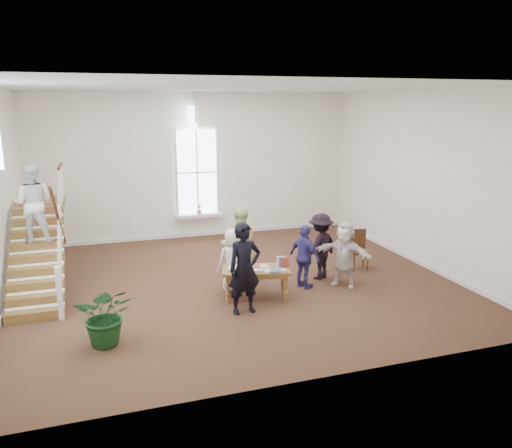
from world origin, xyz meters
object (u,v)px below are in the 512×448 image
object	(u,v)px
woman_cluster_b	(320,246)
library_table	(256,272)
woman_cluster_c	(344,254)
floor_plant	(106,315)
woman_cluster_a	(305,257)
person_yellow	(239,245)
police_officer	(245,269)
elderly_woman	(233,260)
side_chair	(358,247)

from	to	relation	value
woman_cluster_b	library_table	bearing A→B (deg)	-5.86
woman_cluster_b	woman_cluster_c	distance (m)	0.72
floor_plant	woman_cluster_b	bearing A→B (deg)	21.26
library_table	woman_cluster_b	world-z (taller)	woman_cluster_b
woman_cluster_a	woman_cluster_c	size ratio (longest dim) A/B	0.96
library_table	person_yellow	size ratio (longest dim) A/B	0.86
woman_cluster_a	woman_cluster_b	distance (m)	0.75
person_yellow	woman_cluster_b	size ratio (longest dim) A/B	1.13
library_table	floor_plant	world-z (taller)	floor_plant
police_officer	elderly_woman	size ratio (longest dim) A/B	1.30
person_yellow	woman_cluster_c	xyz separation A→B (m)	(2.21, -1.03, -0.14)
woman_cluster_a	floor_plant	distance (m)	4.67
floor_plant	woman_cluster_c	bearing A→B (deg)	13.76
woman_cluster_b	woman_cluster_a	bearing A→B (deg)	9.38
person_yellow	woman_cluster_a	size ratio (longest dim) A/B	1.24
woman_cluster_b	woman_cluster_c	xyz separation A→B (m)	(0.30, -0.65, -0.04)
woman_cluster_a	side_chair	world-z (taller)	woman_cluster_a
library_table	woman_cluster_a	distance (m)	1.31
person_yellow	woman_cluster_b	xyz separation A→B (m)	(1.91, -0.38, -0.11)
police_officer	person_yellow	world-z (taller)	police_officer
police_officer	woman_cluster_c	distance (m)	2.72
woman_cluster_a	woman_cluster_c	world-z (taller)	woman_cluster_c
elderly_woman	person_yellow	bearing A→B (deg)	-124.41
person_yellow	woman_cluster_c	distance (m)	2.44
side_chair	woman_cluster_b	bearing A→B (deg)	-151.09
police_officer	woman_cluster_b	bearing A→B (deg)	25.23
library_table	floor_plant	size ratio (longest dim) A/B	1.42
library_table	woman_cluster_c	size ratio (longest dim) A/B	1.02
elderly_woman	side_chair	xyz separation A→B (m)	(3.47, 0.51, -0.15)
woman_cluster_a	side_chair	bearing A→B (deg)	-89.82
police_officer	woman_cluster_a	size ratio (longest dim) A/B	1.27
library_table	woman_cluster_b	bearing A→B (deg)	35.07
elderly_woman	person_yellow	distance (m)	0.61
woman_cluster_a	side_chair	distance (m)	2.04
elderly_woman	woman_cluster_b	world-z (taller)	woman_cluster_b
side_chair	woman_cluster_a	bearing A→B (deg)	-143.96
elderly_woman	floor_plant	xyz separation A→B (m)	(-2.80, -1.83, -0.17)
library_table	person_yellow	bearing A→B (deg)	105.68
woman_cluster_b	side_chair	world-z (taller)	woman_cluster_b
person_yellow	woman_cluster_b	bearing A→B (deg)	172.22
side_chair	woman_cluster_c	bearing A→B (deg)	-120.92
woman_cluster_b	side_chair	distance (m)	1.34
woman_cluster_c	library_table	bearing A→B (deg)	-126.57
police_officer	floor_plant	distance (m)	2.79
elderly_woman	library_table	bearing A→B (deg)	115.66
police_officer	woman_cluster_b	size ratio (longest dim) A/B	1.16
person_yellow	elderly_woman	bearing A→B (deg)	62.35
woman_cluster_b	side_chair	bearing A→B (deg)	169.70
woman_cluster_c	woman_cluster_b	bearing A→B (deg)	165.79
woman_cluster_c	floor_plant	size ratio (longest dim) A/B	1.39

